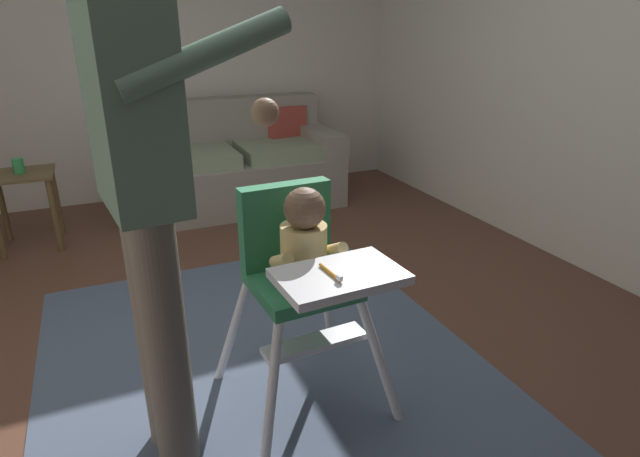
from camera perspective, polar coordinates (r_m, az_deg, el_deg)
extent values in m
cube|color=brown|center=(2.55, -6.91, -14.17)|extent=(5.88, 6.93, 0.10)
cube|color=silver|center=(4.73, -17.82, 18.71)|extent=(5.08, 0.06, 2.55)
cube|color=silver|center=(3.56, 27.49, 16.77)|extent=(0.06, 5.93, 2.55)
cube|color=#4F5D74|center=(2.19, -3.73, -19.09)|extent=(1.89, 2.86, 0.01)
cube|color=gray|center=(4.42, -9.10, 5.08)|extent=(1.66, 0.84, 0.40)
cube|color=gray|center=(4.63, -10.50, 11.23)|extent=(1.66, 0.22, 0.46)
cube|color=gray|center=(4.23, -19.17, 7.63)|extent=(0.20, 0.84, 0.20)
cube|color=gray|center=(4.58, -0.20, 9.79)|extent=(0.20, 0.84, 0.20)
cube|color=gray|center=(4.24, -13.69, 7.61)|extent=(0.63, 0.60, 0.11)
cube|color=gray|center=(4.40, -4.74, 8.65)|extent=(0.63, 0.60, 0.11)
cube|color=#B24238|center=(4.66, -3.62, 11.23)|extent=(0.35, 0.17, 0.34)
cylinder|color=white|center=(1.86, -5.39, -17.92)|extent=(0.16, 0.18, 0.51)
cylinder|color=white|center=(2.02, 6.65, -14.34)|extent=(0.18, 0.16, 0.51)
cylinder|color=white|center=(2.21, -9.65, -11.22)|extent=(0.18, 0.16, 0.51)
cylinder|color=white|center=(2.34, 0.78, -8.77)|extent=(0.16, 0.18, 0.51)
cube|color=#2F7F51|center=(1.95, -2.00, -6.19)|extent=(0.38, 0.38, 0.05)
cube|color=#2F7F51|center=(2.00, -3.85, 0.43)|extent=(0.36, 0.09, 0.33)
cube|color=white|center=(1.65, 2.15, -5.31)|extent=(0.41, 0.28, 0.03)
cube|color=white|center=(1.97, -0.58, -12.54)|extent=(0.40, 0.12, 0.02)
cylinder|color=#E9C87E|center=(1.88, -1.80, -2.80)|extent=(0.18, 0.18, 0.22)
sphere|color=brown|center=(1.80, -1.73, 2.23)|extent=(0.15, 0.15, 0.15)
cylinder|color=#E9C87E|center=(1.80, -4.30, -3.55)|extent=(0.05, 0.15, 0.10)
cylinder|color=#E9C87E|center=(1.88, 1.62, -2.35)|extent=(0.05, 0.15, 0.10)
cylinder|color=#C67A23|center=(1.62, 1.11, -4.89)|extent=(0.02, 0.13, 0.01)
cube|color=white|center=(1.57, 2.15, -5.46)|extent=(0.01, 0.02, 0.02)
cylinder|color=#645B4F|center=(1.78, -16.64, -12.38)|extent=(0.14, 0.14, 0.93)
cylinder|color=#645B4F|center=(1.88, -17.59, -10.53)|extent=(0.14, 0.14, 0.93)
cube|color=#54725E|center=(1.57, -20.18, 12.45)|extent=(0.25, 0.42, 0.57)
cylinder|color=#54725E|center=(1.42, -12.49, 18.35)|extent=(0.48, 0.13, 0.23)
sphere|color=#997051|center=(1.49, -6.09, 12.67)|extent=(0.08, 0.08, 0.08)
cylinder|color=#54725E|center=(1.80, -21.72, 13.28)|extent=(0.07, 0.07, 0.51)
cube|color=brown|center=(3.97, -30.22, 5.17)|extent=(0.40, 0.40, 0.02)
cylinder|color=brown|center=(3.86, -27.25, 1.24)|extent=(0.04, 0.04, 0.50)
cylinder|color=brown|center=(4.22, -31.63, 2.01)|extent=(0.04, 0.04, 0.50)
cylinder|color=brown|center=(4.18, -27.08, 2.71)|extent=(0.04, 0.04, 0.50)
cylinder|color=green|center=(3.96, -30.37, 6.00)|extent=(0.07, 0.07, 0.10)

